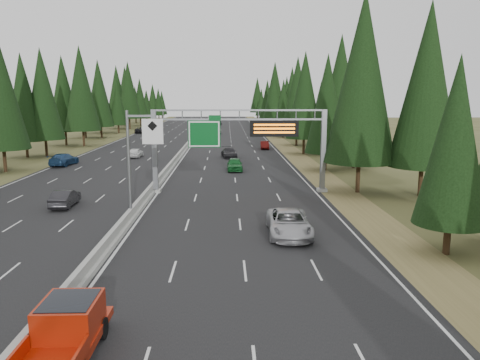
# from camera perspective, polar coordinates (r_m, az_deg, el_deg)

# --- Properties ---
(road) EXTENTS (32.00, 260.00, 0.08)m
(road) POSITION_cam_1_polar(r_m,az_deg,el_deg) (89.42, -6.19, 4.27)
(road) COLOR black
(road) RESTS_ON ground
(shoulder_right) EXTENTS (3.60, 260.00, 0.06)m
(shoulder_right) POSITION_cam_1_polar(r_m,az_deg,el_deg) (89.78, 5.24, 4.30)
(shoulder_right) COLOR olive
(shoulder_right) RESTS_ON ground
(shoulder_left) EXTENTS (3.60, 260.00, 0.06)m
(shoulder_left) POSITION_cam_1_polar(r_m,az_deg,el_deg) (92.54, -17.28, 4.06)
(shoulder_left) COLOR #444721
(shoulder_left) RESTS_ON ground
(median_barrier) EXTENTS (0.70, 260.00, 0.85)m
(median_barrier) POSITION_cam_1_polar(r_m,az_deg,el_deg) (89.38, -6.20, 4.51)
(median_barrier) COLOR gray
(median_barrier) RESTS_ON road
(sign_gantry) EXTENTS (16.75, 0.98, 7.80)m
(sign_gantry) POSITION_cam_1_polar(r_m,az_deg,el_deg) (43.76, 0.77, 5.19)
(sign_gantry) COLOR slate
(sign_gantry) RESTS_ON road
(hov_sign_pole) EXTENTS (2.80, 0.50, 8.00)m
(hov_sign_pole) POSITION_cam_1_polar(r_m,az_deg,el_deg) (34.54, -12.49, 2.73)
(hov_sign_pole) COLOR slate
(hov_sign_pole) RESTS_ON road
(tree_row_right) EXTENTS (11.77, 240.49, 18.98)m
(tree_row_right) POSITION_cam_1_polar(r_m,az_deg,el_deg) (80.56, 9.16, 10.02)
(tree_row_right) COLOR black
(tree_row_right) RESTS_ON ground
(tree_row_left) EXTENTS (12.15, 239.84, 18.87)m
(tree_row_left) POSITION_cam_1_polar(r_m,az_deg,el_deg) (84.44, -22.31, 9.63)
(tree_row_left) COLOR black
(tree_row_left) RESTS_ON ground
(silver_minivan) EXTENTS (2.85, 5.94, 1.63)m
(silver_minivan) POSITION_cam_1_polar(r_m,az_deg,el_deg) (30.79, 5.97, -5.24)
(silver_minivan) COLOR #AAA9AE
(silver_minivan) RESTS_ON road
(red_pickup) EXTENTS (2.06, 5.78, 1.88)m
(red_pickup) POSITION_cam_1_polar(r_m,az_deg,el_deg) (17.97, -20.44, -16.61)
(red_pickup) COLOR black
(red_pickup) RESTS_ON road
(car_ahead_green) EXTENTS (1.89, 4.58, 1.55)m
(car_ahead_green) POSITION_cam_1_polar(r_m,az_deg,el_deg) (57.45, -0.64, 1.93)
(car_ahead_green) COLOR #176527
(car_ahead_green) RESTS_ON road
(car_ahead_dkred) EXTENTS (1.56, 4.12, 1.34)m
(car_ahead_dkred) POSITION_cam_1_polar(r_m,az_deg,el_deg) (81.63, 3.02, 4.26)
(car_ahead_dkred) COLOR #5A0F0C
(car_ahead_dkred) RESTS_ON road
(car_ahead_dkgrey) EXTENTS (2.56, 5.21, 1.46)m
(car_ahead_dkgrey) POSITION_cam_1_polar(r_m,az_deg,el_deg) (70.11, -1.34, 3.37)
(car_ahead_dkgrey) COLOR black
(car_ahead_dkgrey) RESTS_ON road
(car_ahead_white) EXTENTS (2.76, 5.20, 1.39)m
(car_ahead_white) POSITION_cam_1_polar(r_m,az_deg,el_deg) (115.05, -2.94, 5.97)
(car_ahead_white) COLOR silver
(car_ahead_white) RESTS_ON road
(car_ahead_far) EXTENTS (1.91, 4.37, 1.47)m
(car_ahead_far) POSITION_cam_1_polar(r_m,az_deg,el_deg) (152.30, -2.61, 6.99)
(car_ahead_far) COLOR black
(car_ahead_far) RESTS_ON road
(car_onc_near) EXTENTS (1.63, 4.32, 1.41)m
(car_onc_near) POSITION_cam_1_polar(r_m,az_deg,el_deg) (41.19, -20.56, -2.08)
(car_onc_near) COLOR black
(car_onc_near) RESTS_ON road
(car_onc_blue) EXTENTS (2.78, 5.73, 1.61)m
(car_onc_blue) POSITION_cam_1_polar(r_m,az_deg,el_deg) (66.13, -20.69, 2.38)
(car_onc_blue) COLOR navy
(car_onc_blue) RESTS_ON road
(car_onc_white) EXTENTS (1.92, 4.27, 1.43)m
(car_onc_white) POSITION_cam_1_polar(r_m,az_deg,el_deg) (71.87, -12.60, 3.28)
(car_onc_white) COLOR white
(car_onc_white) RESTS_ON road
(car_onc_far) EXTENTS (2.85, 5.69, 1.55)m
(car_onc_far) POSITION_cam_1_polar(r_m,az_deg,el_deg) (120.84, -11.99, 6.00)
(car_onc_far) COLOR black
(car_onc_far) RESTS_ON road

